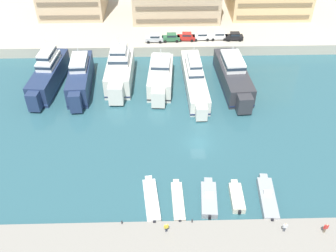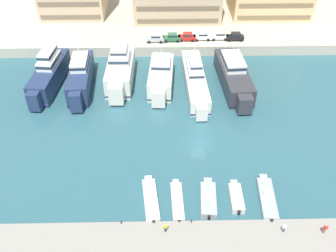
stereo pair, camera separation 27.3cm
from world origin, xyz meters
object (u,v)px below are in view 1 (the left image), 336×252
(yacht_ivory_center_left, at_px, (161,76))
(pedestrian_far_side, at_px, (166,227))
(car_green_left, at_px, (171,37))
(motorboat_grey_center, at_px, (267,198))
(yacht_ivory_center, at_px, (194,78))
(car_silver_far_left, at_px, (154,38))
(yacht_ivory_mid_left, at_px, (120,71))
(car_white_center_left, at_px, (202,36))
(motorboat_grey_mid_left, at_px, (209,198))
(yacht_charcoal_center_right, at_px, (233,76))
(motorboat_cream_center_left, at_px, (237,197))
(pedestrian_near_edge, at_px, (285,227))
(motorboat_cream_left, at_px, (178,201))
(pedestrian_mid_deck, at_px, (326,228))
(car_red_mid_left, at_px, (186,36))
(yacht_navy_far_left, at_px, (48,74))
(yacht_navy_left, at_px, (80,77))
(car_white_center, at_px, (219,35))
(motorboat_white_far_left, at_px, (151,200))
(car_black_center_right, at_px, (234,36))

(yacht_ivory_center_left, xyz_separation_m, pedestrian_far_side, (0.39, -35.65, -0.57))
(car_green_left, bearing_deg, pedestrian_far_side, -92.51)
(car_green_left, bearing_deg, motorboat_grey_center, -74.97)
(yacht_ivory_center, distance_m, car_silver_far_left, 17.59)
(yacht_ivory_mid_left, height_order, car_green_left, yacht_ivory_mid_left)
(car_white_center_left, distance_m, pedestrian_far_side, 52.36)
(yacht_ivory_mid_left, bearing_deg, yacht_ivory_center, -7.44)
(car_silver_far_left, relative_size, car_white_center_left, 0.99)
(motorboat_grey_mid_left, xyz_separation_m, car_white_center_left, (3.18, 45.97, 2.84))
(yacht_charcoal_center_right, bearing_deg, motorboat_cream_center_left, -97.86)
(yacht_ivory_mid_left, distance_m, pedestrian_near_edge, 44.43)
(motorboat_cream_left, distance_m, pedestrian_mid_deck, 19.63)
(yacht_ivory_mid_left, distance_m, motorboat_cream_left, 33.54)
(yacht_ivory_mid_left, relative_size, car_green_left, 4.04)
(yacht_ivory_center, xyz_separation_m, motorboat_grey_mid_left, (-0.26, -29.59, -1.60))
(car_red_mid_left, bearing_deg, pedestrian_near_edge, -79.60)
(car_silver_far_left, xyz_separation_m, car_white_center_left, (10.96, 0.78, 0.00))
(yacht_ivory_mid_left, distance_m, car_green_left, 17.68)
(motorboat_cream_center_left, bearing_deg, car_red_mid_left, 95.47)
(yacht_navy_far_left, distance_m, yacht_ivory_center_left, 22.52)
(motorboat_grey_mid_left, height_order, pedestrian_near_edge, pedestrian_near_edge)
(yacht_navy_far_left, distance_m, pedestrian_mid_deck, 56.98)
(yacht_navy_left, height_order, car_white_center, yacht_navy_left)
(pedestrian_far_side, bearing_deg, car_green_left, 87.49)
(car_white_center_left, bearing_deg, motorboat_grey_center, -83.65)
(motorboat_cream_left, relative_size, car_green_left, 1.88)
(yacht_navy_far_left, xyz_separation_m, yacht_navy_left, (6.47, -1.10, -0.20))
(motorboat_white_far_left, height_order, car_green_left, car_green_left)
(motorboat_white_far_left, relative_size, motorboat_grey_center, 1.00)
(yacht_ivory_mid_left, xyz_separation_m, pedestrian_mid_deck, (29.07, -37.73, -1.06))
(car_green_left, distance_m, car_white_center, 11.14)
(car_red_mid_left, relative_size, pedestrian_mid_deck, 2.42)
(yacht_navy_far_left, height_order, car_green_left, yacht_navy_far_left)
(motorboat_white_far_left, height_order, motorboat_grey_center, motorboat_grey_center)
(motorboat_cream_center_left, xyz_separation_m, pedestrian_mid_deck, (10.26, -6.32, 1.21))
(yacht_navy_left, relative_size, pedestrian_mid_deck, 10.42)
(car_white_center_left, bearing_deg, pedestrian_far_side, -100.28)
(yacht_navy_left, bearing_deg, car_white_center_left, 32.16)
(car_black_center_right, bearing_deg, car_silver_far_left, -178.55)
(yacht_navy_left, xyz_separation_m, yacht_charcoal_center_right, (30.69, 0.26, -0.23))
(yacht_ivory_center_left, relative_size, pedestrian_far_side, 9.96)
(motorboat_white_far_left, relative_size, motorboat_grey_mid_left, 1.19)
(yacht_ivory_center_left, relative_size, car_red_mid_left, 3.83)
(pedestrian_far_side, bearing_deg, yacht_ivory_mid_left, 103.16)
(yacht_ivory_center_left, xyz_separation_m, pedestrian_mid_deck, (20.79, -36.29, -0.50))
(car_silver_far_left, bearing_deg, car_green_left, 4.10)
(motorboat_cream_left, distance_m, car_white_center, 47.86)
(yacht_navy_far_left, relative_size, yacht_ivory_center_left, 1.18)
(motorboat_cream_left, relative_size, car_white_center_left, 1.86)
(yacht_ivory_mid_left, relative_size, pedestrian_mid_deck, 9.66)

